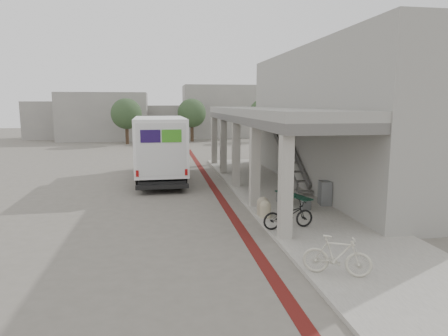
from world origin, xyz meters
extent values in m
plane|color=#615C53|center=(0.00, 0.00, 0.00)|extent=(120.00, 120.00, 0.00)
cube|color=#511310|center=(1.00, 2.00, 0.01)|extent=(0.35, 40.00, 0.01)
cube|color=gray|center=(4.00, 0.00, 0.06)|extent=(4.40, 28.00, 0.12)
cube|color=gray|center=(7.35, 4.50, 3.50)|extent=(4.30, 17.00, 7.00)
cube|color=#595753|center=(3.60, 4.50, 3.50)|extent=(3.40, 16.90, 0.35)
cube|color=gray|center=(3.60, 4.50, 3.85)|extent=(3.40, 16.90, 0.35)
cube|color=gray|center=(-8.00, 34.00, 2.75)|extent=(10.00, 6.00, 5.50)
cube|color=gray|center=(-1.00, 38.00, 2.00)|extent=(8.00, 6.00, 4.00)
cube|color=gray|center=(6.00, 36.00, 3.25)|extent=(9.00, 6.00, 6.50)
cube|color=gray|center=(-14.00, 37.00, 2.25)|extent=(7.00, 5.00, 4.50)
cylinder|color=#38281C|center=(-5.00, 28.00, 1.20)|extent=(0.36, 0.36, 2.40)
sphere|color=#283E24|center=(-5.00, 28.00, 3.20)|extent=(3.20, 3.20, 3.20)
cylinder|color=#38281C|center=(2.00, 30.00, 1.20)|extent=(0.36, 0.36, 2.40)
sphere|color=#283E24|center=(2.00, 30.00, 3.20)|extent=(3.20, 3.20, 3.20)
cylinder|color=#38281C|center=(10.00, 29.00, 1.20)|extent=(0.36, 0.36, 2.40)
sphere|color=#283E24|center=(10.00, 29.00, 3.20)|extent=(3.20, 3.20, 3.20)
cube|color=black|center=(-1.66, 7.52, 0.43)|extent=(2.40, 7.62, 0.32)
cube|color=white|center=(-1.64, 6.54, 2.11)|extent=(2.70, 5.67, 2.82)
cube|color=white|center=(-1.71, 10.28, 1.95)|extent=(2.63, 2.10, 2.49)
cube|color=white|center=(-1.73, 11.42, 1.03)|extent=(2.39, 0.69, 0.87)
cube|color=black|center=(-1.72, 11.14, 2.54)|extent=(2.39, 0.57, 1.14)
cube|color=black|center=(-1.59, 3.62, 0.38)|extent=(2.49, 0.31, 0.19)
cube|color=#211049|center=(-2.96, 7.28, 2.60)|extent=(0.05, 1.52, 0.81)
cube|color=#3C921F|center=(-2.93, 5.65, 2.60)|extent=(0.05, 1.52, 0.81)
cube|color=#211049|center=(-2.08, 3.69, 2.76)|extent=(0.92, 0.05, 0.60)
cube|color=#3C921F|center=(-1.11, 3.70, 2.76)|extent=(0.92, 0.05, 0.60)
cylinder|color=black|center=(-2.85, 10.31, 0.49)|extent=(0.32, 0.98, 0.97)
cylinder|color=black|center=(-0.57, 10.35, 0.49)|extent=(0.32, 0.98, 0.97)
cylinder|color=black|center=(-2.76, 5.33, 0.49)|extent=(0.32, 0.98, 0.97)
cylinder|color=black|center=(-0.49, 5.37, 0.49)|extent=(0.32, 0.98, 0.97)
cube|color=slate|center=(3.91, -0.60, 0.33)|extent=(0.43, 0.22, 0.42)
cube|color=slate|center=(3.39, 0.99, 0.33)|extent=(0.43, 0.22, 0.42)
cube|color=#103123|center=(3.50, 0.14, 0.57)|extent=(0.74, 1.94, 0.05)
cube|color=#103123|center=(3.65, 0.19, 0.57)|extent=(0.74, 1.94, 0.05)
cube|color=#103123|center=(3.80, 0.24, 0.57)|extent=(0.74, 1.94, 0.05)
cylinder|color=tan|center=(2.10, -1.22, 0.33)|extent=(0.42, 0.42, 0.42)
sphere|color=tan|center=(2.10, -1.22, 0.54)|extent=(0.42, 0.42, 0.42)
cylinder|color=gray|center=(2.10, -0.85, 0.35)|extent=(0.45, 0.45, 0.45)
sphere|color=gray|center=(2.10, -0.85, 0.57)|extent=(0.45, 0.45, 0.45)
cube|color=slate|center=(5.00, 0.17, 0.62)|extent=(0.52, 0.65, 0.99)
imported|color=black|center=(2.50, -2.64, 0.59)|extent=(1.84, 0.83, 0.94)
imported|color=beige|center=(2.50, -6.37, 0.62)|extent=(1.68, 1.15, 0.99)
camera|label=1|loc=(-1.69, -15.00, 4.26)|focal=32.00mm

